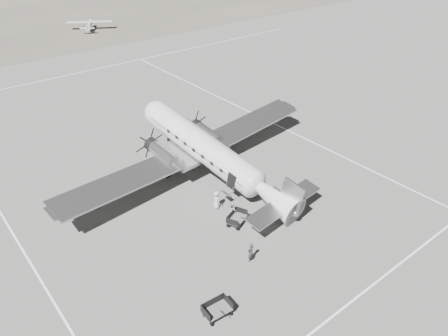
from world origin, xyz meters
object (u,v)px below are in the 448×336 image
dc3_airliner (210,154)px  baggage_cart_far (217,310)px  ramp_agent (233,210)px  baggage_cart_near (237,219)px  ground_crew (251,252)px  light_plane_right (89,25)px  passenger (216,200)px

dc3_airliner → baggage_cart_far: size_ratio=15.59×
dc3_airliner → ramp_agent: bearing=-116.5°
baggage_cart_near → ground_crew: (-1.97, -3.84, 0.27)m
baggage_cart_near → baggage_cart_far: bearing=-161.3°
baggage_cart_near → ramp_agent: ramp_agent is taller
baggage_cart_far → ramp_agent: (7.16, 7.10, 0.23)m
baggage_cart_far → ground_crew: size_ratio=1.17×
baggage_cart_near → baggage_cart_far: (-6.88, -6.24, 0.00)m
dc3_airliner → baggage_cart_far: (-9.25, -12.85, -2.23)m
light_plane_right → ground_crew: bearing=-74.4°
dc3_airliner → light_plane_right: size_ratio=3.20×
dc3_airliner → light_plane_right: dc3_airliner is taller
baggage_cart_far → dc3_airliner: bearing=58.5°
dc3_airliner → ground_crew: bearing=-119.0°
baggage_cart_near → ramp_agent: bearing=48.9°
dc3_airliner → passenger: size_ratio=17.56×
light_plane_right → baggage_cart_near: light_plane_right is taller
ramp_agent → passenger: size_ratio=0.92×
ramp_agent → dc3_airliner: bearing=-2.6°
dc3_airliner → light_plane_right: (14.84, 60.20, -1.82)m
baggage_cart_far → light_plane_right: bearing=76.0°
ground_crew → dc3_airliner: bearing=-124.3°
baggage_cart_near → light_plane_right: bearing=52.1°
dc3_airliner → ground_crew: dc3_airliner is taller
ground_crew → passenger: bearing=-118.9°
ground_crew → baggage_cart_far: bearing=14.2°
baggage_cart_far → ramp_agent: ramp_agent is taller
baggage_cart_near → passenger: size_ratio=1.12×
dc3_airliner → light_plane_right: 62.03m
dc3_airliner → ground_crew: (-4.33, -10.45, -1.96)m
ground_crew → baggage_cart_near: bearing=-128.9°
baggage_cart_near → ground_crew: ground_crew is taller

